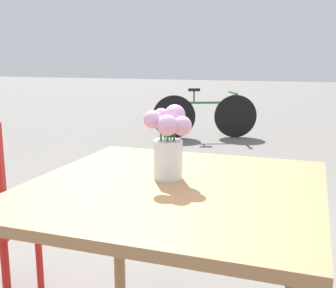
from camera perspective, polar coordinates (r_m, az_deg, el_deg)
name	(u,v)px	position (r m, az deg, el deg)	size (l,w,h in m)	color
table_front	(174,213)	(1.34, 0.86, -9.39)	(0.90, 0.90, 0.73)	#9E7047
flower_vase	(169,145)	(1.34, 0.08, -0.08)	(0.15, 0.16, 0.24)	silver
bicycle	(205,115)	(5.96, 5.05, 3.89)	(1.37, 0.67, 0.70)	black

